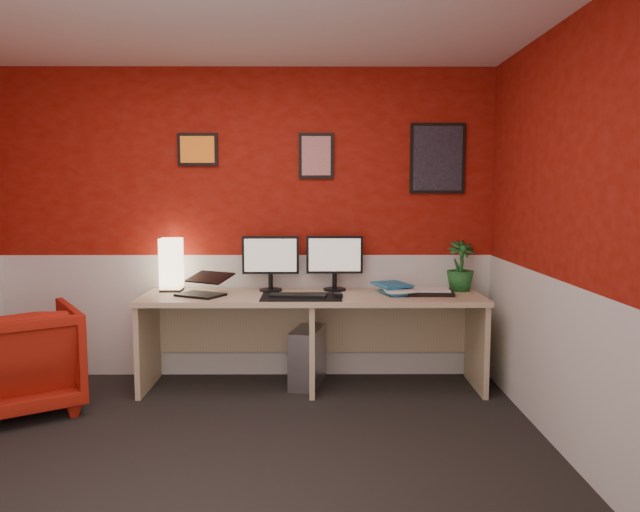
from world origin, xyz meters
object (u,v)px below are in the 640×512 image
(armchair, at_px, (15,360))
(zen_tray, at_px, (429,292))
(shoji_lamp, at_px, (171,266))
(laptop, at_px, (200,282))
(desk, at_px, (312,341))
(potted_plant, at_px, (460,266))
(monitor_right, at_px, (335,254))
(pc_tower, at_px, (307,357))
(monitor_left, at_px, (270,255))

(armchair, bearing_deg, zen_tray, 156.91)
(shoji_lamp, height_order, laptop, shoji_lamp)
(desk, xyz_separation_m, zen_tray, (0.90, 0.02, 0.38))
(zen_tray, bearing_deg, laptop, -177.87)
(potted_plant, bearing_deg, shoji_lamp, -179.92)
(armchair, bearing_deg, shoji_lamp, -176.44)
(desk, xyz_separation_m, monitor_right, (0.18, 0.21, 0.66))
(laptop, bearing_deg, desk, 32.35)
(laptop, distance_m, pc_tower, 1.02)
(desk, bearing_deg, shoji_lamp, 170.52)
(shoji_lamp, distance_m, pc_tower, 1.29)
(pc_tower, bearing_deg, shoji_lamp, -173.07)
(laptop, distance_m, potted_plant, 2.04)
(laptop, relative_size, armchair, 0.41)
(monitor_left, bearing_deg, potted_plant, 0.24)
(monitor_right, relative_size, potted_plant, 1.46)
(monitor_left, bearing_deg, pc_tower, -20.95)
(zen_tray, relative_size, pc_tower, 0.78)
(desk, relative_size, armchair, 3.22)
(potted_plant, bearing_deg, zen_tray, -147.67)
(potted_plant, bearing_deg, laptop, -173.24)
(desk, relative_size, laptop, 7.88)
(monitor_left, height_order, monitor_right, same)
(desk, xyz_separation_m, monitor_left, (-0.33, 0.18, 0.66))
(shoji_lamp, height_order, monitor_left, monitor_left)
(monitor_right, bearing_deg, shoji_lamp, -178.95)
(shoji_lamp, relative_size, monitor_right, 0.69)
(shoji_lamp, distance_m, armchair, 1.28)
(shoji_lamp, distance_m, zen_tray, 2.03)
(monitor_right, bearing_deg, monitor_left, -176.99)
(zen_tray, height_order, armchair, zen_tray)
(laptop, height_order, potted_plant, potted_plant)
(desk, relative_size, monitor_right, 4.48)
(zen_tray, bearing_deg, desk, -179.04)
(zen_tray, relative_size, potted_plant, 0.88)
(desk, height_order, monitor_left, monitor_left)
(monitor_right, distance_m, pc_tower, 0.84)
(pc_tower, bearing_deg, monitor_right, 45.76)
(potted_plant, xyz_separation_m, pc_tower, (-1.22, -0.12, -0.70))
(laptop, height_order, zen_tray, laptop)
(shoji_lamp, xyz_separation_m, monitor_right, (1.29, 0.02, 0.09))
(laptop, xyz_separation_m, pc_tower, (0.81, 0.12, -0.61))
(pc_tower, bearing_deg, laptop, -158.41)
(monitor_left, distance_m, armchair, 1.95)
(shoji_lamp, height_order, zen_tray, shoji_lamp)
(desk, distance_m, laptop, 0.97)
(laptop, height_order, pc_tower, laptop)
(desk, relative_size, zen_tray, 7.43)
(monitor_right, relative_size, armchair, 0.72)
(monitor_left, height_order, potted_plant, monitor_left)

